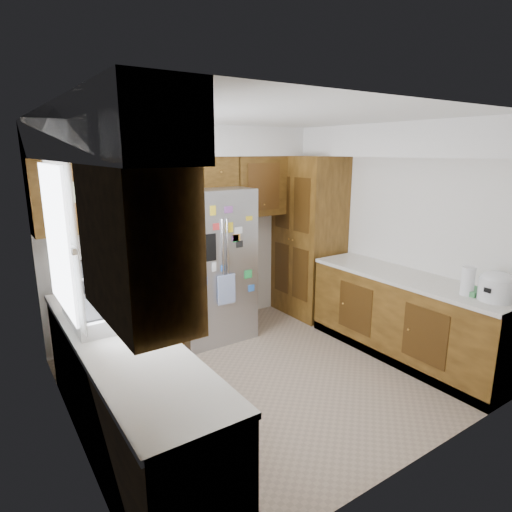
# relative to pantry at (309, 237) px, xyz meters

# --- Properties ---
(floor) EXTENTS (3.60, 3.60, 0.00)m
(floor) POSITION_rel_pantry_xyz_m (-1.50, -1.15, -1.07)
(floor) COLOR tan
(floor) RESTS_ON ground
(room_shell) EXTENTS (3.64, 3.24, 2.52)m
(room_shell) POSITION_rel_pantry_xyz_m (-1.61, -0.79, 0.75)
(room_shell) COLOR white
(room_shell) RESTS_ON ground
(left_counter_run) EXTENTS (1.36, 3.20, 0.92)m
(left_counter_run) POSITION_rel_pantry_xyz_m (-2.86, -1.12, -0.65)
(left_counter_run) COLOR #3E270C
(left_counter_run) RESTS_ON ground
(right_counter_run) EXTENTS (0.63, 2.25, 0.92)m
(right_counter_run) POSITION_rel_pantry_xyz_m (0.00, -1.62, -0.65)
(right_counter_run) COLOR #3E270C
(right_counter_run) RESTS_ON ground
(pantry) EXTENTS (0.60, 0.90, 2.15)m
(pantry) POSITION_rel_pantry_xyz_m (0.00, 0.00, 0.00)
(pantry) COLOR #3E270C
(pantry) RESTS_ON ground
(fridge) EXTENTS (0.90, 0.79, 1.80)m
(fridge) POSITION_rel_pantry_xyz_m (-1.50, 0.05, -0.17)
(fridge) COLOR #9FA0A4
(fridge) RESTS_ON ground
(bridge_cabinet) EXTENTS (0.96, 0.34, 0.35)m
(bridge_cabinet) POSITION_rel_pantry_xyz_m (-1.50, 0.28, 0.90)
(bridge_cabinet) COLOR #3E270C
(bridge_cabinet) RESTS_ON fridge
(fridge_top_items) EXTENTS (0.70, 0.28, 0.26)m
(fridge_top_items) POSITION_rel_pantry_xyz_m (-1.46, 0.23, 1.20)
(fridge_top_items) COLOR #1B38BC
(fridge_top_items) RESTS_ON bridge_cabinet
(sink_assembly) EXTENTS (0.52, 0.70, 0.37)m
(sink_assembly) POSITION_rel_pantry_xyz_m (-3.00, -1.05, -0.09)
(sink_assembly) COLOR silver
(sink_assembly) RESTS_ON left_counter_run
(left_counter_clutter) EXTENTS (0.35, 0.85, 0.38)m
(left_counter_clutter) POSITION_rel_pantry_xyz_m (-2.96, -0.34, -0.02)
(left_counter_clutter) COLOR black
(left_counter_clutter) RESTS_ON left_counter_run
(rice_cooker) EXTENTS (0.31, 0.30, 0.27)m
(rice_cooker) POSITION_rel_pantry_xyz_m (-0.00, -2.53, -0.02)
(rice_cooker) COLOR white
(rice_cooker) RESTS_ON right_counter_run
(paper_towel) EXTENTS (0.12, 0.12, 0.26)m
(paper_towel) POSITION_rel_pantry_xyz_m (-0.08, -2.31, -0.02)
(paper_towel) COLOR white
(paper_towel) RESTS_ON right_counter_run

